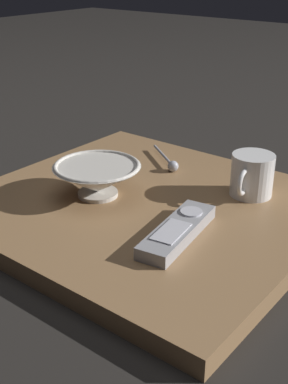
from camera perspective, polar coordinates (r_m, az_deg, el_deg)
ground_plane at (r=0.99m, az=0.26°, el=-2.79°), size 6.00×6.00×0.00m
table at (r=0.98m, az=0.26°, el=-1.90°), size 0.63×0.58×0.03m
cereal_bowl at (r=0.98m, az=-5.20°, el=1.58°), size 0.17×0.17×0.07m
coffee_mug at (r=1.00m, az=11.86°, el=1.84°), size 0.08×0.11×0.08m
teaspoon at (r=1.12m, az=2.95°, el=3.20°), size 0.12×0.09×0.02m
tv_remote_near at (r=0.85m, az=3.75°, el=-4.34°), size 0.08×0.20×0.03m
drink_coaster at (r=1.16m, az=-5.58°, el=3.39°), size 0.09×0.09×0.01m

